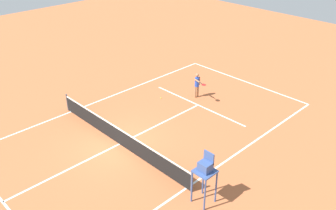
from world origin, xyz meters
name	(u,v)px	position (x,y,z in m)	size (l,w,h in m)	color
ground_plane	(120,144)	(0.00, 0.00, 0.00)	(60.00, 60.00, 0.00)	#B76038
court_lines	(120,144)	(0.00, 0.00, 0.00)	(9.62, 22.37, 0.01)	white
tennis_net	(119,136)	(0.00, 0.00, 0.50)	(10.22, 0.10, 1.07)	#4C4C51
player_serving	(197,84)	(0.76, -6.85, 0.98)	(1.22, 0.79, 1.66)	#9E704C
tennis_ball	(161,98)	(2.27, -5.08, 0.03)	(0.07, 0.07, 0.07)	#CCE033
umpire_chair	(205,171)	(-5.81, 0.07, 1.61)	(0.80, 0.80, 2.41)	#38518C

